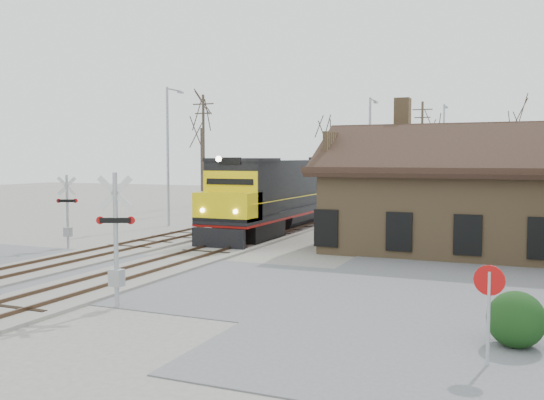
# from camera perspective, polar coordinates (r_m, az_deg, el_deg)

# --- Properties ---
(ground) EXTENTS (140.00, 140.00, 0.00)m
(ground) POSITION_cam_1_polar(r_m,az_deg,el_deg) (24.81, -13.11, -6.97)
(ground) COLOR #9F9A90
(ground) RESTS_ON ground
(road) EXTENTS (60.00, 9.00, 0.03)m
(road) POSITION_cam_1_polar(r_m,az_deg,el_deg) (24.81, -13.11, -6.94)
(road) COLOR #5C5C61
(road) RESTS_ON ground
(track_main) EXTENTS (3.40, 90.00, 0.24)m
(track_main) POSITION_cam_1_polar(r_m,az_deg,el_deg) (37.80, 0.46, -3.01)
(track_main) COLOR #9F9A90
(track_main) RESTS_ON ground
(track_siding) EXTENTS (3.40, 90.00, 0.24)m
(track_siding) POSITION_cam_1_polar(r_m,az_deg,el_deg) (39.73, -5.55, -2.68)
(track_siding) COLOR #9F9A90
(track_siding) RESTS_ON ground
(depot) EXTENTS (15.20, 9.31, 7.90)m
(depot) POSITION_cam_1_polar(r_m,az_deg,el_deg) (31.80, 18.62, -0.31)
(depot) COLOR olive
(depot) RESTS_ON ground
(locomotive_lead) EXTENTS (3.17, 21.22, 4.71)m
(locomotive_lead) POSITION_cam_1_polar(r_m,az_deg,el_deg) (39.64, 1.70, 0.82)
(locomotive_lead) COLOR black
(locomotive_lead) RESTS_ON ground
(locomotive_trailing) EXTENTS (3.17, 21.22, 4.46)m
(locomotive_trailing) POSITION_cam_1_polar(r_m,az_deg,el_deg) (60.15, 9.20, 1.85)
(locomotive_trailing) COLOR black
(locomotive_trailing) RESTS_ON ground
(crossbuck_near) EXTENTS (1.15, 0.53, 4.23)m
(crossbuck_near) POSITION_cam_1_polar(r_m,az_deg,el_deg) (19.41, -14.47, -4.14)
(crossbuck_near) COLOR #A5A8AD
(crossbuck_near) RESTS_ON ground
(crossbuck_far) EXTENTS (1.02, 0.52, 3.80)m
(crossbuck_far) POSITION_cam_1_polar(r_m,az_deg,el_deg) (32.86, -18.70, -1.23)
(crossbuck_far) COLOR #A5A8AD
(crossbuck_far) RESTS_ON ground
(do_not_enter_sign) EXTENTS (0.69, 0.13, 2.31)m
(do_not_enter_sign) POSITION_cam_1_polar(r_m,az_deg,el_deg) (14.44, 19.74, -8.55)
(do_not_enter_sign) COLOR #A5A8AD
(do_not_enter_sign) RESTS_ON ground
(hedge_a) EXTENTS (1.26, 1.26, 1.26)m
(hedge_a) POSITION_cam_1_polar(r_m,az_deg,el_deg) (16.43, 21.84, -10.56)
(hedge_a) COLOR #123411
(hedge_a) RESTS_ON ground
(hedge_b) EXTENTS (1.41, 1.41, 1.41)m
(hedge_b) POSITION_cam_1_polar(r_m,az_deg,el_deg) (16.31, 21.99, -10.40)
(hedge_b) COLOR #123411
(hedge_b) RESTS_ON ground
(streetlight_a) EXTENTS (0.25, 2.04, 9.46)m
(streetlight_a) POSITION_cam_1_polar(r_m,az_deg,el_deg) (42.08, -9.68, 4.75)
(streetlight_a) COLOR #A5A8AD
(streetlight_a) RESTS_ON ground
(streetlight_b) EXTENTS (0.25, 2.04, 8.98)m
(streetlight_b) POSITION_cam_1_polar(r_m,az_deg,el_deg) (44.41, 9.22, 4.40)
(streetlight_b) COLOR #A5A8AD
(streetlight_b) RESTS_ON ground
(streetlight_c) EXTENTS (0.25, 2.04, 9.58)m
(streetlight_c) POSITION_cam_1_polar(r_m,az_deg,el_deg) (58.07, 15.84, 4.49)
(streetlight_c) COLOR #A5A8AD
(streetlight_c) RESTS_ON ground
(utility_pole_a) EXTENTS (2.00, 0.24, 10.10)m
(utility_pole_a) POSITION_cam_1_polar(r_m,az_deg,el_deg) (52.89, -6.46, 4.62)
(utility_pole_a) COLOR #382D23
(utility_pole_a) RESTS_ON ground
(utility_pole_b) EXTENTS (2.00, 0.24, 10.33)m
(utility_pole_b) POSITION_cam_1_polar(r_m,az_deg,el_deg) (63.31, 13.91, 4.53)
(utility_pole_b) COLOR #382D23
(utility_pole_b) RESTS_ON ground
(tree_a) EXTENTS (5.04, 5.04, 12.35)m
(tree_a) POSITION_cam_1_polar(r_m,az_deg,el_deg) (59.35, -6.63, 7.95)
(tree_a) COLOR #382D23
(tree_a) RESTS_ON ground
(tree_b) EXTENTS (3.87, 3.87, 9.47)m
(tree_b) POSITION_cam_1_polar(r_m,az_deg,el_deg) (62.57, 4.81, 5.87)
(tree_b) COLOR #382D23
(tree_b) RESTS_ON ground
(tree_c) EXTENTS (4.15, 4.15, 10.17)m
(tree_c) POSITION_cam_1_polar(r_m,az_deg,el_deg) (67.85, 14.97, 6.03)
(tree_c) COLOR #382D23
(tree_c) RESTS_ON ground
(tree_d) EXTENTS (4.68, 4.68, 11.47)m
(tree_d) POSITION_cam_1_polar(r_m,az_deg,el_deg) (64.43, 21.88, 6.82)
(tree_d) COLOR #382D23
(tree_d) RESTS_ON ground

